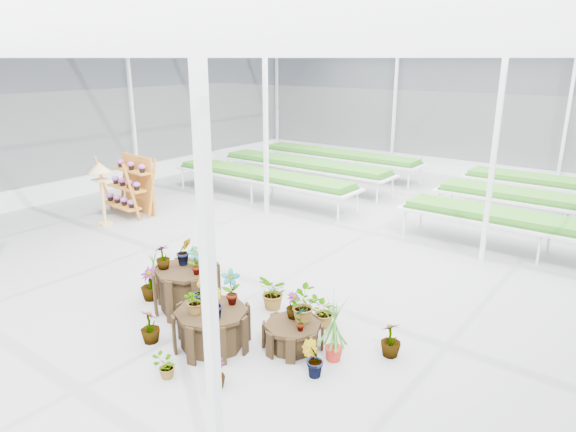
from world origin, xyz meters
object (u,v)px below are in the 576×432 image
Objects in this scene: plinth_mid at (212,328)px; plinth_low at (293,336)px; bird_table at (102,194)px; shelf_rack at (128,186)px; plinth_tall at (188,289)px.

plinth_low is (1.00, 0.70, -0.10)m from plinth_mid.
plinth_low is at bearing -2.89° from bird_table.
bird_table reaches higher than shelf_rack.
plinth_mid is at bearing -145.01° from plinth_low.
plinth_tall is 6.30m from shelf_rack.
shelf_rack is at bearing 152.77° from plinth_mid.
bird_table reaches higher than plinth_mid.
plinth_mid is at bearing -22.33° from shelf_rack.
bird_table is (0.32, -1.00, 0.03)m from shelf_rack.
bird_table is at bearing 160.30° from plinth_tall.
plinth_mid is 7.65m from shelf_rack.
plinth_mid is 0.70× the size of shelf_rack.
plinth_mid is 1.22m from plinth_low.
plinth_tall is 0.66× the size of bird_table.
shelf_rack is at bearing 152.63° from plinth_tall.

